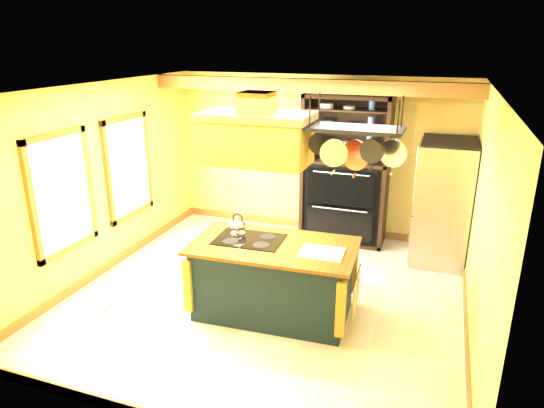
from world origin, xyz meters
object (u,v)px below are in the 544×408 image
Objects in this scene: range_hood at (257,135)px; refrigerator at (442,205)px; kitchen_island at (273,278)px; hutch at (345,187)px; pot_rack at (355,139)px.

range_hood is 3.35m from refrigerator.
hutch is (0.33, 2.62, 0.46)m from kitchen_island.
refrigerator is (0.96, 2.28, -1.36)m from pot_rack.
pot_rack is at bearing 0.58° from range_hood.
pot_rack is at bearing -2.09° from kitchen_island.
hutch is at bearing 167.68° from refrigerator.
kitchen_island is at bearing -129.20° from refrigerator.
kitchen_island is at bearing -179.33° from pot_rack.
range_hood reaches higher than kitchen_island.
pot_rack is (1.10, 0.01, 0.03)m from range_hood.
kitchen_island is at bearing 0.18° from range_hood.
kitchen_island is 0.83× the size of hutch.
range_hood reaches higher than refrigerator.
range_hood is 0.51× the size of hutch.
kitchen_island is at bearing -97.18° from hutch.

